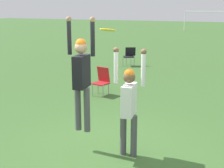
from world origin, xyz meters
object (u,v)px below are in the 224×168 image
at_px(camping_chair_0, 102,79).
at_px(person_jumping, 82,72).
at_px(person_defending, 129,101).
at_px(frisbee, 108,30).
at_px(camping_chair_4, 129,55).

bearing_deg(camping_chair_0, person_jumping, 124.17).
xyz_separation_m(person_defending, frisbee, (-0.29, -0.27, 1.29)).
bearing_deg(person_defending, person_jumping, -90.00).
bearing_deg(camping_chair_4, frisbee, 83.28).
height_order(person_jumping, frisbee, person_jumping).
distance_m(person_defending, frisbee, 1.35).
bearing_deg(person_jumping, frisbee, -110.61).
bearing_deg(frisbee, camping_chair_0, 119.03).
height_order(person_jumping, camping_chair_4, person_jumping).
height_order(frisbee, camping_chair_0, frisbee).
xyz_separation_m(camping_chair_0, camping_chair_4, (-1.22, 5.21, 0.02)).
height_order(person_defending, camping_chair_4, person_defending).
xyz_separation_m(person_jumping, camping_chair_4, (-2.74, 8.93, -1.04)).
xyz_separation_m(frisbee, camping_chair_0, (-2.13, 3.84, -1.86)).
bearing_deg(person_defending, frisbee, -56.60).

